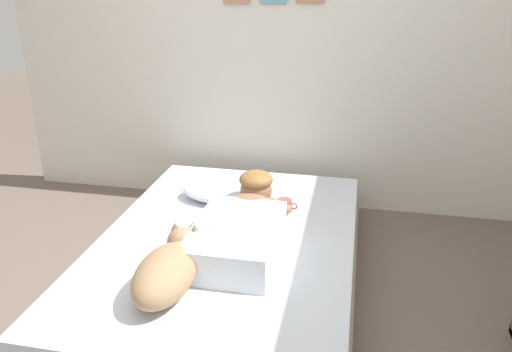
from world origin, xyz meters
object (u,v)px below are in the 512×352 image
dog (168,270)px  coffee_cup (285,205)px  bed (227,262)px  pillow (223,191)px  person_lying (242,225)px  cell_phone (203,232)px

dog → coffee_cup: bearing=66.5°
bed → dog: size_ratio=3.58×
coffee_cup → dog: bearing=-113.5°
pillow → person_lying: person_lying is taller
person_lying → coffee_cup: bearing=68.9°
person_lying → dog: bearing=-115.5°
pillow → person_lying: (0.25, -0.52, 0.05)m
pillow → coffee_cup: pillow is taller
dog → coffee_cup: 1.00m
dog → cell_phone: (-0.01, 0.55, -0.10)m
bed → coffee_cup: bearing=56.5°
person_lying → cell_phone: 0.27m
bed → person_lying: 0.28m
dog → coffee_cup: size_ratio=4.60×
dog → cell_phone: size_ratio=4.11×
pillow → cell_phone: pillow is taller
pillow → person_lying: bearing=-64.4°
pillow → cell_phone: 0.46m
bed → pillow: bearing=107.4°
bed → coffee_cup: size_ratio=16.46×
pillow → dog: dog is taller
dog → cell_phone: 0.56m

